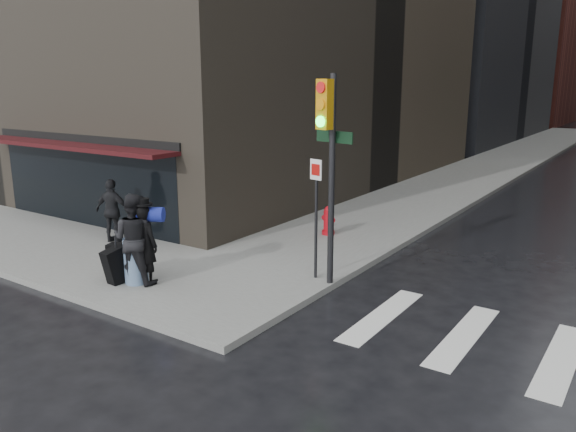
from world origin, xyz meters
name	(u,v)px	position (x,y,z in m)	size (l,w,h in m)	color
ground	(214,294)	(0.00, 0.00, 0.00)	(140.00, 140.00, 0.00)	black
sidewalk_left	(513,157)	(0.00, 27.00, 0.07)	(4.00, 50.00, 0.15)	slate
bldg_left_far	(479,8)	(-13.00, 62.00, 13.00)	(22.00, 20.00, 26.00)	maroon
storefront	(80,171)	(-7.00, 1.90, 1.83)	(8.40, 1.11, 2.83)	black
man_overcoat	(140,248)	(-1.52, -0.65, 0.96)	(1.05, 0.95, 1.94)	black
man_jeans	(134,238)	(-1.64, -0.69, 1.16)	(1.46, 1.04, 2.01)	black
man_greycoat	(113,211)	(-4.68, 1.17, 1.03)	(1.11, 0.70, 1.76)	black
traffic_light	(327,152)	(1.84, 1.60, 3.05)	(1.10, 0.62, 4.49)	black
fire_hydrant	(328,222)	(-0.18, 5.19, 0.52)	(0.48, 0.37, 0.84)	#B00A14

